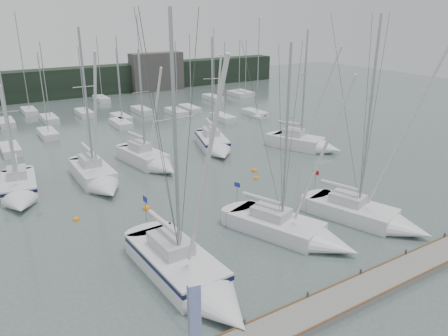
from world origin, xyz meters
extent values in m
plane|color=#4E5E5A|center=(0.00, 0.00, 0.00)|extent=(160.00, 160.00, 0.00)
cube|color=slate|center=(0.00, -5.00, 0.20)|extent=(24.00, 2.00, 0.40)
cube|color=black|center=(0.00, 62.00, 2.50)|extent=(90.00, 4.00, 5.00)
cube|color=#43403D|center=(18.00, 60.00, 3.50)|extent=(10.00, 3.00, 7.00)
cube|color=silver|center=(14.49, 40.20, 0.35)|extent=(1.80, 4.50, 0.90)
cylinder|color=#96989D|center=(14.49, 39.70, 6.05)|extent=(0.12, 0.12, 10.51)
cube|color=silver|center=(21.03, 32.39, 0.35)|extent=(1.80, 4.50, 0.90)
cylinder|color=#96989D|center=(21.03, 31.89, 7.15)|extent=(0.12, 0.12, 12.70)
cube|color=silver|center=(27.49, 46.58, 0.35)|extent=(1.80, 4.50, 0.90)
cylinder|color=#96989D|center=(27.49, 46.08, 5.26)|extent=(0.12, 0.12, 8.92)
cube|color=silver|center=(11.71, 39.19, 0.35)|extent=(1.80, 4.50, 0.90)
cylinder|color=#96989D|center=(11.71, 38.69, 5.61)|extent=(0.12, 0.12, 9.61)
cube|color=silver|center=(21.97, 45.97, 0.35)|extent=(1.80, 4.50, 0.90)
cylinder|color=#96989D|center=(21.97, 45.47, 6.30)|extent=(0.12, 0.12, 11.01)
cube|color=silver|center=(-6.49, 51.18, 0.35)|extent=(1.80, 4.50, 0.90)
cylinder|color=#96989D|center=(-6.49, 50.68, 7.55)|extent=(0.12, 0.12, 13.49)
cube|color=silver|center=(7.81, 42.91, 0.35)|extent=(1.80, 4.50, 0.90)
cylinder|color=#96989D|center=(7.81, 42.41, 7.35)|extent=(0.12, 0.12, 13.10)
cube|color=silver|center=(-11.51, 32.19, 0.35)|extent=(1.80, 4.50, 0.90)
cylinder|color=#96989D|center=(-11.51, 31.69, 5.82)|extent=(0.12, 0.12, 10.05)
cube|color=silver|center=(-4.97, 44.63, 0.35)|extent=(1.80, 4.50, 0.90)
cylinder|color=#96989D|center=(-4.97, 44.13, 5.75)|extent=(0.12, 0.12, 9.90)
cube|color=silver|center=(2.41, 36.78, 0.35)|extent=(1.80, 4.50, 0.90)
cylinder|color=#96989D|center=(2.41, 36.28, 5.43)|extent=(0.12, 0.12, 9.25)
cube|color=silver|center=(-6.75, 36.69, 0.35)|extent=(1.80, 4.50, 0.90)
cylinder|color=#96989D|center=(-6.75, 36.19, 5.39)|extent=(0.12, 0.12, 9.19)
cube|color=silver|center=(15.65, 32.62, 0.35)|extent=(1.80, 4.50, 0.90)
cylinder|color=#96989D|center=(15.65, 32.12, 5.70)|extent=(0.12, 0.12, 9.80)
cube|color=silver|center=(29.02, 46.83, 0.35)|extent=(1.80, 4.50, 0.90)
cylinder|color=#96989D|center=(29.02, 46.33, 5.25)|extent=(0.12, 0.12, 8.89)
cube|color=silver|center=(-10.27, 45.45, 0.35)|extent=(1.80, 4.50, 0.90)
cylinder|color=#96989D|center=(-10.27, 44.95, 4.96)|extent=(0.12, 0.12, 8.31)
cube|color=silver|center=(3.62, 39.97, 0.35)|extent=(1.80, 4.50, 0.90)
cylinder|color=#96989D|center=(3.62, 39.47, 6.06)|extent=(0.12, 0.12, 10.53)
cube|color=silver|center=(5.49, 54.95, 0.35)|extent=(1.80, 4.50, 0.90)
cylinder|color=#96989D|center=(5.49, 54.45, 5.70)|extent=(0.12, 0.12, 9.80)
cube|color=silver|center=(0.12, 45.81, 0.35)|extent=(1.80, 4.50, 0.90)
cylinder|color=#96989D|center=(0.12, 45.31, 5.29)|extent=(0.12, 0.12, 8.98)
cube|color=silver|center=(-6.53, 2.20, 0.49)|extent=(3.44, 7.36, 1.63)
cone|color=silver|center=(-6.31, -2.96, 0.49)|extent=(3.27, 3.23, 3.15)
cube|color=#B3B3B7|center=(-6.55, 2.74, 1.68)|extent=(1.85, 2.96, 0.76)
cylinder|color=#96989D|center=(-6.50, 1.68, 7.96)|extent=(0.20, 0.20, 13.32)
cylinder|color=silver|center=(-6.58, 3.64, 2.66)|extent=(0.45, 3.54, 0.30)
cube|color=#0E0F33|center=(-6.53, 2.20, 1.03)|extent=(3.46, 7.38, 0.27)
cube|color=navy|center=(-6.68, 6.03, 3.26)|extent=(0.04, 0.59, 0.39)
cube|color=silver|center=(1.50, 2.95, 0.41)|extent=(4.96, 6.89, 1.36)
cone|color=silver|center=(3.10, -1.23, 0.41)|extent=(3.68, 3.55, 2.91)
cube|color=#B3B3B7|center=(1.34, 3.38, 1.41)|extent=(2.39, 2.91, 0.64)
cylinder|color=#96989D|center=(1.66, 2.53, 6.89)|extent=(0.16, 0.16, 11.59)
cylinder|color=silver|center=(1.05, 4.12, 2.23)|extent=(1.33, 2.95, 0.25)
cube|color=navy|center=(0.31, 6.05, 2.73)|extent=(0.19, 0.47, 0.33)
cube|color=silver|center=(7.63, 1.68, 0.42)|extent=(4.53, 6.61, 1.40)
cone|color=silver|center=(8.96, -2.42, 0.42)|extent=(3.47, 3.33, 2.81)
cube|color=#B3B3B7|center=(7.49, 2.13, 1.45)|extent=(2.21, 2.77, 0.65)
cylinder|color=#96989D|center=(7.76, 1.27, 7.70)|extent=(0.17, 0.17, 13.16)
cylinder|color=silver|center=(7.26, 2.83, 2.29)|extent=(1.16, 2.89, 0.26)
cube|color=maroon|center=(6.65, 4.73, 2.81)|extent=(0.17, 0.49, 0.34)
cube|color=silver|center=(-12.40, 19.80, 0.48)|extent=(3.33, 5.73, 1.61)
cone|color=silver|center=(-12.88, 15.95, 0.48)|extent=(2.95, 2.65, 2.68)
cube|color=#B3B3B7|center=(-12.33, 20.33, 1.66)|extent=(1.73, 2.34, 0.75)
cylinder|color=#96989D|center=(-12.45, 19.42, 6.06)|extent=(0.19, 0.19, 9.55)
cylinder|color=silver|center=(-12.26, 20.88, 2.63)|extent=(0.63, 2.67, 0.30)
cube|color=#0E0F33|center=(-12.40, 19.80, 1.02)|extent=(3.36, 5.75, 0.27)
cube|color=silver|center=(-6.28, 19.60, 0.50)|extent=(2.80, 6.19, 1.65)
cone|color=silver|center=(-6.32, 15.20, 0.50)|extent=(2.78, 2.67, 2.76)
cube|color=#B3B3B7|center=(-6.28, 20.15, 1.71)|extent=(1.54, 2.48, 0.77)
cylinder|color=#96989D|center=(-6.29, 19.16, 7.27)|extent=(0.20, 0.20, 11.90)
cylinder|color=silver|center=(-6.27, 20.84, 2.70)|extent=(0.33, 3.02, 0.31)
cube|color=silver|center=(-0.68, 21.46, 0.49)|extent=(3.48, 6.17, 1.64)
cone|color=silver|center=(-0.04, 17.34, 0.49)|extent=(2.97, 2.87, 2.62)
cube|color=#B3B3B7|center=(-0.76, 22.00, 1.69)|extent=(1.78, 2.53, 0.77)
cylinder|color=#96989D|center=(-0.61, 21.05, 6.21)|extent=(0.20, 0.20, 9.80)
cylinder|color=silver|center=(-0.85, 22.62, 2.68)|extent=(0.74, 2.87, 0.31)
cube|color=silver|center=(8.01, 22.63, 0.47)|extent=(4.45, 6.64, 1.58)
cone|color=silver|center=(6.70, 18.48, 0.47)|extent=(3.40, 3.32, 2.74)
cube|color=#B3B3B7|center=(8.17, 23.14, 1.63)|extent=(2.17, 2.78, 0.74)
cylinder|color=#96989D|center=(7.88, 22.22, 6.58)|extent=(0.19, 0.19, 10.63)
cylinder|color=silver|center=(8.38, 23.80, 2.58)|extent=(1.18, 2.93, 0.30)
cube|color=#0E0F33|center=(8.01, 22.63, 1.00)|extent=(4.48, 6.66, 0.26)
cube|color=silver|center=(15.91, 17.25, 0.49)|extent=(4.69, 6.04, 1.64)
cone|color=silver|center=(17.48, 13.73, 0.49)|extent=(3.44, 3.22, 2.73)
cube|color=#B3B3B7|center=(15.69, 17.75, 1.69)|extent=(2.25, 2.58, 0.77)
cylinder|color=#96989D|center=(16.07, 16.90, 6.96)|extent=(0.20, 0.20, 11.31)
cylinder|color=silver|center=(15.48, 18.23, 2.68)|extent=(1.35, 2.53, 0.31)
sphere|color=orange|center=(-4.62, 11.21, 0.00)|extent=(0.65, 0.65, 0.65)
sphere|color=orange|center=(6.34, 11.93, 0.00)|extent=(0.48, 0.48, 0.48)
sphere|color=orange|center=(-9.72, 12.21, 0.00)|extent=(0.50, 0.50, 0.50)
cylinder|color=#96989D|center=(-9.32, -4.81, 2.33)|extent=(0.07, 0.07, 3.86)
cube|color=#1E32BD|center=(-9.03, -4.87, 2.88)|extent=(0.51, 0.14, 2.57)
ellipsoid|color=white|center=(-1.44, 1.45, 8.83)|extent=(0.26, 0.48, 0.22)
cube|color=gray|center=(-1.74, 1.44, 8.86)|extent=(0.48, 0.17, 0.12)
cube|color=gray|center=(-1.13, 1.46, 8.86)|extent=(0.48, 0.17, 0.12)
sphere|color=orange|center=(7.41, 13.62, 0.00)|extent=(0.62, 0.62, 0.62)
camera|label=1|loc=(-15.82, -17.88, 14.44)|focal=35.00mm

